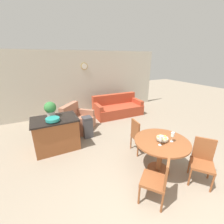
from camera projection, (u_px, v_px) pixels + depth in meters
ground_plane at (169, 219)px, 2.40m from camera, size 24.00×24.00×0.00m
wall_back at (77, 83)px, 6.53m from camera, size 8.00×0.09×2.70m
dining_table at (161, 148)px, 3.23m from camera, size 1.16×1.16×0.77m
dining_chair_near_left at (159, 178)px, 2.54m from camera, size 0.59×0.59×0.93m
dining_chair_near_right at (203, 159)px, 3.02m from camera, size 0.59×0.59×0.93m
dining_chair_far_side at (139, 135)px, 3.95m from camera, size 0.46×0.46×0.93m
fruit_bowl at (162, 138)px, 3.15m from camera, size 0.24×0.24×0.10m
wine_glass_left at (161, 138)px, 2.96m from camera, size 0.07×0.07×0.21m
wine_glass_right at (173, 135)px, 3.09m from camera, size 0.07×0.07×0.21m
kitchen_island at (56, 133)px, 4.14m from camera, size 1.18×0.82×0.90m
teal_bowl at (53, 119)px, 3.78m from camera, size 0.34×0.34×0.10m
potted_plant at (50, 109)px, 4.02m from camera, size 0.31×0.31×0.43m
trash_bin at (87, 127)px, 4.78m from camera, size 0.29×0.30×0.68m
couch at (117, 108)px, 6.66m from camera, size 2.09×1.04×0.87m
armchair at (78, 121)px, 5.28m from camera, size 1.28×1.28×0.91m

